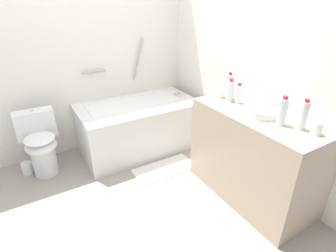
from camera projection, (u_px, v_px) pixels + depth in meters
ground_plane at (105, 209)px, 2.34m from camera, size 4.10×4.10×0.00m
wall_back_tiled at (55, 45)px, 2.76m from camera, size 3.50×0.10×2.55m
wall_right_mirror at (250, 49)px, 2.51m from camera, size 0.10×2.84×2.55m
bathtub at (139, 125)px, 3.19m from camera, size 1.41×0.77×1.29m
toilet at (40, 143)px, 2.71m from camera, size 0.39×0.49×0.68m
vanity_counter at (253, 156)px, 2.35m from camera, size 0.56×1.16×0.85m
sink_basin at (262, 111)px, 2.13m from camera, size 0.30×0.30×0.06m
sink_faucet at (276, 107)px, 2.21m from camera, size 0.11×0.15×0.07m
water_bottle_0 at (230, 91)px, 2.37m from camera, size 0.07×0.07×0.21m
water_bottle_1 at (283, 112)px, 1.92m from camera, size 0.07×0.07×0.23m
water_bottle_2 at (304, 116)px, 1.85m from camera, size 0.06×0.06×0.23m
water_bottle_3 at (229, 86)px, 2.45m from camera, size 0.06×0.06×0.25m
water_bottle_4 at (238, 94)px, 2.34m from camera, size 0.06×0.06×0.19m
drinking_glass_0 at (220, 93)px, 2.50m from camera, size 0.08×0.08×0.08m
drinking_glass_1 at (317, 129)px, 1.80m from camera, size 0.07×0.07×0.09m
bath_mat at (165, 169)px, 2.89m from camera, size 0.68×0.32×0.01m
toilet_paper_roll at (27, 168)px, 2.79m from camera, size 0.11×0.11×0.13m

